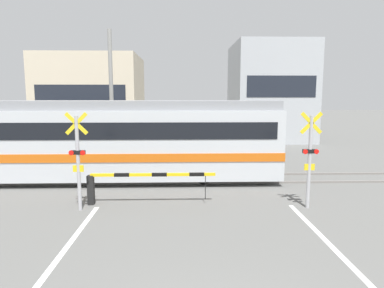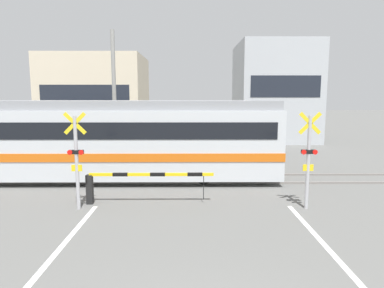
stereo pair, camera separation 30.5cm
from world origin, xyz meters
TOP-DOWN VIEW (x-y plane):
  - rail_track_near at (0.00, 9.87)m, footprint 50.00×0.10m
  - rail_track_far at (0.00, 11.31)m, footprint 50.00×0.10m
  - commuter_train at (-4.49, 10.59)m, footprint 16.01×2.72m
  - crossing_barrier_near at (-2.16, 7.39)m, footprint 4.10×0.20m
  - crossing_barrier_far at (2.16, 13.32)m, footprint 4.10×0.20m
  - crossing_signal_left at (-3.53, 6.86)m, footprint 0.68×0.15m
  - crossing_signal_right at (3.53, 6.86)m, footprint 0.68×0.15m
  - pedestrian at (1.35, 14.98)m, footprint 0.38×0.22m
  - building_left_of_street at (-7.37, 23.91)m, footprint 7.38×6.62m
  - building_right_of_street at (6.58, 23.91)m, footprint 5.80×6.62m
  - utility_pole_streetside at (-4.28, 15.82)m, footprint 0.22×0.22m

SIDE VIEW (x-z plane):
  - rail_track_near at x=0.00m, z-range 0.00..0.08m
  - rail_track_far at x=0.00m, z-range 0.00..0.08m
  - crossing_barrier_near at x=-2.16m, z-range 0.24..1.26m
  - crossing_barrier_far at x=2.16m, z-range 0.24..1.26m
  - pedestrian at x=1.35m, z-range 0.11..1.67m
  - crossing_signal_left at x=-3.53m, z-range 0.15..3.15m
  - crossing_signal_right at x=3.53m, z-range 0.15..3.15m
  - commuter_train at x=-4.49m, z-range 0.11..3.39m
  - building_left_of_street at x=-7.37m, z-range 0.00..6.51m
  - utility_pole_streetside at x=-4.28m, z-range 0.00..7.03m
  - building_right_of_street at x=6.58m, z-range 0.00..7.48m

